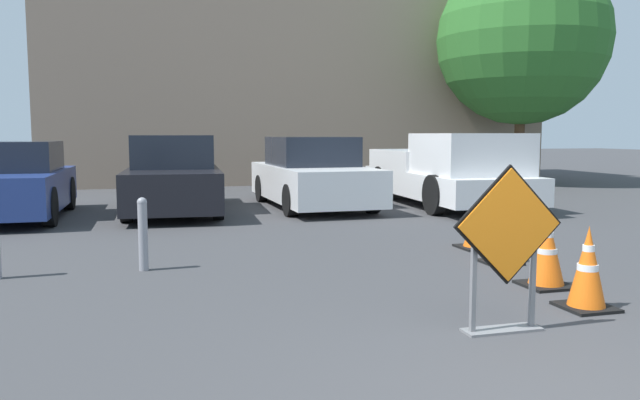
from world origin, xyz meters
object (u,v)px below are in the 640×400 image
at_px(road_closed_sign, 507,242).
at_px(traffic_cone_second, 547,252).
at_px(traffic_cone_third, 501,235).
at_px(parked_car_second, 174,177).
at_px(bollard_nearest, 143,232).
at_px(pickup_truck, 451,174).
at_px(parked_car_third, 312,175).
at_px(traffic_cone_fourth, 477,226).
at_px(traffic_cone_nearest, 588,269).
at_px(parked_car_nearest, 13,183).

bearing_deg(road_closed_sign, traffic_cone_second, 44.30).
height_order(traffic_cone_third, parked_car_second, parked_car_second).
bearing_deg(bollard_nearest, parked_car_second, 83.90).
distance_m(road_closed_sign, traffic_cone_second, 1.82).
xyz_separation_m(parked_car_second, bollard_nearest, (-0.61, -5.71, -0.26)).
height_order(pickup_truck, bollard_nearest, pickup_truck).
bearing_deg(pickup_truck, traffic_cone_second, 72.77).
height_order(traffic_cone_third, pickup_truck, pickup_truck).
distance_m(parked_car_third, bollard_nearest, 6.77).
bearing_deg(traffic_cone_fourth, traffic_cone_third, -103.60).
bearing_deg(parked_car_third, bollard_nearest, 56.73).
relative_size(road_closed_sign, traffic_cone_second, 1.81).
relative_size(traffic_cone_nearest, parked_car_nearest, 0.19).
height_order(road_closed_sign, pickup_truck, pickup_truck).
xyz_separation_m(traffic_cone_nearest, parked_car_second, (-3.32, 8.50, 0.35)).
distance_m(traffic_cone_fourth, parked_car_second, 6.75).
bearing_deg(traffic_cone_nearest, parked_car_third, 92.27).
bearing_deg(parked_car_second, bollard_nearest, 87.36).
height_order(traffic_cone_nearest, traffic_cone_fourth, traffic_cone_nearest).
bearing_deg(parked_car_nearest, bollard_nearest, 114.59).
xyz_separation_m(traffic_cone_third, parked_car_second, (-3.67, 6.49, 0.36)).
bearing_deg(traffic_cone_third, bollard_nearest, 169.65).
relative_size(traffic_cone_third, parked_car_nearest, 0.18).
height_order(traffic_cone_third, bollard_nearest, bollard_nearest).
bearing_deg(parked_car_second, road_closed_sign, 107.40).
height_order(road_closed_sign, traffic_cone_nearest, road_closed_sign).
bearing_deg(pickup_truck, traffic_cone_nearest, 73.65).
bearing_deg(traffic_cone_third, parked_car_nearest, 137.15).
bearing_deg(parked_car_second, pickup_truck, 176.13).
relative_size(traffic_cone_second, bollard_nearest, 0.87).
relative_size(road_closed_sign, pickup_truck, 0.25).
height_order(traffic_cone_nearest, parked_car_third, parked_car_third).
xyz_separation_m(traffic_cone_nearest, pickup_truck, (2.63, 7.73, 0.36)).
bearing_deg(traffic_cone_nearest, parked_car_nearest, 127.62).
xyz_separation_m(road_closed_sign, parked_car_second, (-2.21, 8.91, -0.03)).
relative_size(parked_car_second, bollard_nearest, 5.51).
distance_m(traffic_cone_third, traffic_cone_fourth, 1.04).
bearing_deg(parked_car_nearest, parked_car_third, -176.02).
relative_size(traffic_cone_nearest, pickup_truck, 0.14).
relative_size(road_closed_sign, traffic_cone_nearest, 1.77).
height_order(traffic_cone_nearest, parked_car_nearest, parked_car_nearest).
height_order(traffic_cone_fourth, parked_car_second, parked_car_second).
height_order(parked_car_second, bollard_nearest, parked_car_second).
height_order(traffic_cone_fourth, bollard_nearest, bollard_nearest).
bearing_deg(road_closed_sign, parked_car_third, 85.06).
xyz_separation_m(road_closed_sign, bollard_nearest, (-2.82, 3.20, -0.29)).
relative_size(traffic_cone_second, parked_car_third, 0.16).
xyz_separation_m(road_closed_sign, traffic_cone_fourth, (1.70, 3.43, -0.43)).
relative_size(road_closed_sign, traffic_cone_third, 1.84).
bearing_deg(traffic_cone_nearest, traffic_cone_fourth, 78.88).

